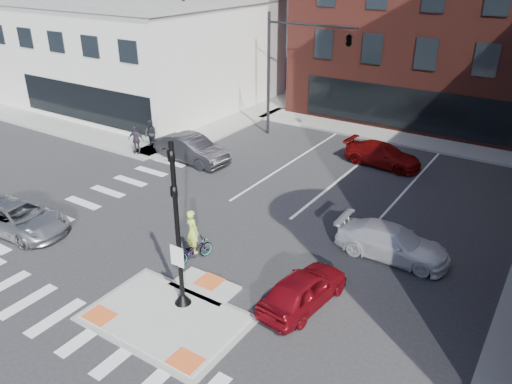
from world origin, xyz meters
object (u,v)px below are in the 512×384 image
Objects in this scene: cyclist at (193,244)px; red_sedan at (303,289)px; bg_car_dark at (192,149)px; pedestrian_b at (136,140)px; pedestrian_a at (151,134)px; silver_suv at (19,218)px; white_pickup at (392,242)px; bg_car_red at (383,155)px.

red_sedan is at bearing -165.72° from cyclist.
pedestrian_b reaches higher than bg_car_dark.
pedestrian_b is at bearing -85.87° from pedestrian_a.
cyclist is 1.31× the size of pedestrian_a.
pedestrian_a is (-2.50, 10.86, 0.35)m from silver_suv.
pedestrian_b reaches higher than red_sedan.
silver_suv is 1.06× the size of white_pickup.
pedestrian_a is at bearing -22.28° from red_sedan.
white_pickup is 17.22m from pedestrian_b.
pedestrian_a reaches higher than silver_suv.
white_pickup is 2.00× the size of cyclist.
silver_suv is 2.11× the size of cyclist.
bg_car_dark is 2.74× the size of pedestrian_a.
silver_suv is at bearing 114.64° from white_pickup.
white_pickup is at bearing -28.70° from pedestrian_b.
pedestrian_a is at bearing 76.14° from white_pickup.
bg_car_dark is (-12.00, 8.34, 0.12)m from red_sedan.
cyclist is at bearing 124.34° from white_pickup.
silver_suv is at bearing -179.91° from bg_car_dark.
white_pickup is 2.67× the size of pedestrian_b.
pedestrian_a is (-15.50, 8.51, 0.36)m from red_sedan.
bg_car_red is (-3.84, 9.25, -0.01)m from white_pickup.
silver_suv is at bearing 31.45° from cyclist.
bg_car_dark is 1.06× the size of bg_car_red.
silver_suv is 10.74m from bg_car_dark.
silver_suv is 8.35m from cyclist.
bg_car_red is at bearing -54.35° from bg_car_dark.
bg_car_red is (-2.31, 13.98, -0.01)m from red_sedan.
pedestrian_a is at bearing -24.09° from cyclist.
cyclist is at bearing -54.74° from pedestrian_b.
pedestrian_a reaches higher than pedestrian_b.
red_sedan is 0.85× the size of white_pickup.
cyclist is (-6.53, -4.69, 0.11)m from white_pickup.
bg_car_red is at bearing 6.75° from pedestrian_b.
pedestrian_b is (-15.50, 7.25, 0.34)m from red_sedan.
cyclist is at bearing -34.76° from pedestrian_a.
pedestrian_b is at bearing 8.61° from silver_suv.
pedestrian_a reaches higher than bg_car_dark.
bg_car_dark is at bearing 1.30° from pedestrian_a.
silver_suv is 11.15m from pedestrian_a.
pedestrian_a is (-17.03, 3.78, 0.36)m from white_pickup.
silver_suv is 1.24× the size of red_sedan.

